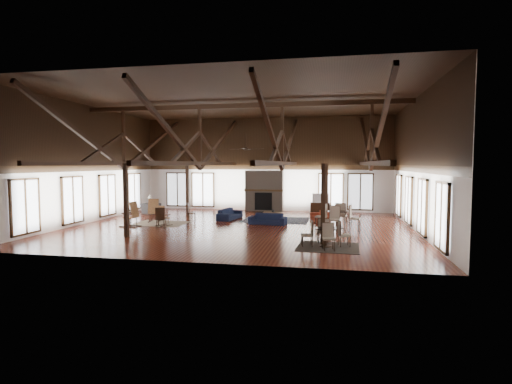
% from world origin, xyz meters
% --- Properties ---
extents(floor, '(16.00, 16.00, 0.00)m').
position_xyz_m(floor, '(0.00, 0.00, 0.00)').
color(floor, maroon).
rests_on(floor, ground).
extents(ceiling, '(16.00, 14.00, 0.02)m').
position_xyz_m(ceiling, '(0.00, 0.00, 6.00)').
color(ceiling, black).
rests_on(ceiling, wall_back).
extents(wall_back, '(16.00, 0.02, 6.00)m').
position_xyz_m(wall_back, '(0.00, 7.00, 3.00)').
color(wall_back, white).
rests_on(wall_back, floor).
extents(wall_front, '(16.00, 0.02, 6.00)m').
position_xyz_m(wall_front, '(0.00, -7.00, 3.00)').
color(wall_front, white).
rests_on(wall_front, floor).
extents(wall_left, '(0.02, 14.00, 6.00)m').
position_xyz_m(wall_left, '(-8.00, 0.00, 3.00)').
color(wall_left, white).
rests_on(wall_left, floor).
extents(wall_right, '(0.02, 14.00, 6.00)m').
position_xyz_m(wall_right, '(8.00, 0.00, 3.00)').
color(wall_right, white).
rests_on(wall_right, floor).
extents(roof_truss, '(15.60, 14.07, 3.14)m').
position_xyz_m(roof_truss, '(0.00, 0.00, 4.03)').
color(roof_truss, black).
rests_on(roof_truss, wall_back).
extents(post_grid, '(8.16, 7.16, 3.05)m').
position_xyz_m(post_grid, '(0.00, 0.00, 1.52)').
color(post_grid, black).
rests_on(post_grid, floor).
extents(fireplace, '(2.50, 0.69, 2.60)m').
position_xyz_m(fireplace, '(0.00, 6.67, 1.29)').
color(fireplace, '#726557').
rests_on(fireplace, floor).
extents(ceiling_fan, '(1.60, 1.60, 0.75)m').
position_xyz_m(ceiling_fan, '(0.50, -1.00, 3.73)').
color(ceiling_fan, black).
rests_on(ceiling_fan, roof_truss).
extents(sofa_navy_front, '(1.92, 0.93, 0.54)m').
position_xyz_m(sofa_navy_front, '(1.16, 1.07, 0.27)').
color(sofa_navy_front, black).
rests_on(sofa_navy_front, floor).
extents(sofa_navy_left, '(2.04, 1.05, 0.57)m').
position_xyz_m(sofa_navy_left, '(-1.20, 2.53, 0.28)').
color(sofa_navy_left, '#131A35').
rests_on(sofa_navy_left, floor).
extents(sofa_orange, '(1.99, 1.17, 0.55)m').
position_xyz_m(sofa_orange, '(3.70, 2.56, 0.27)').
color(sofa_orange, '#98341D').
rests_on(sofa_orange, floor).
extents(coffee_table, '(1.08, 0.55, 0.41)m').
position_xyz_m(coffee_table, '(1.19, 2.68, 0.36)').
color(coffee_table, brown).
rests_on(coffee_table, floor).
extents(vase, '(0.18, 0.18, 0.17)m').
position_xyz_m(vase, '(1.16, 2.76, 0.50)').
color(vase, '#B2B2B2').
rests_on(vase, coffee_table).
extents(armchair, '(1.26, 1.21, 0.63)m').
position_xyz_m(armchair, '(-6.55, 3.96, 0.32)').
color(armchair, '#313134').
rests_on(armchair, floor).
extents(side_table_lamp, '(0.44, 0.44, 1.13)m').
position_xyz_m(side_table_lamp, '(-6.92, 4.65, 0.43)').
color(side_table_lamp, black).
rests_on(side_table_lamp, floor).
extents(rocking_chair_a, '(0.67, 1.02, 1.21)m').
position_xyz_m(rocking_chair_a, '(-4.82, 0.79, 0.57)').
color(rocking_chair_a, '#A06C3D').
rests_on(rocking_chair_a, floor).
extents(rocking_chair_b, '(0.70, 0.88, 1.01)m').
position_xyz_m(rocking_chair_b, '(-3.79, -0.47, 0.47)').
color(rocking_chair_b, '#A06C3D').
rests_on(rocking_chair_b, floor).
extents(rocking_chair_c, '(1.01, 0.63, 1.22)m').
position_xyz_m(rocking_chair_c, '(-5.10, -0.98, 0.57)').
color(rocking_chair_c, '#A06C3D').
rests_on(rocking_chair_c, floor).
extents(side_chair_a, '(0.51, 0.51, 0.98)m').
position_xyz_m(side_chair_a, '(-3.05, 1.34, 0.57)').
color(side_chair_a, black).
rests_on(side_chair_a, floor).
extents(side_chair_b, '(0.52, 0.52, 1.03)m').
position_xyz_m(side_chair_b, '(-3.43, -1.45, 0.60)').
color(side_chair_b, black).
rests_on(side_chair_b, floor).
extents(cafe_table_near, '(1.86, 1.86, 0.95)m').
position_xyz_m(cafe_table_near, '(4.12, -3.83, 0.47)').
color(cafe_table_near, black).
rests_on(cafe_table_near, floor).
extents(cafe_table_far, '(2.17, 2.17, 1.11)m').
position_xyz_m(cafe_table_far, '(4.58, 0.58, 0.55)').
color(cafe_table_far, black).
rests_on(cafe_table_far, floor).
extents(cup_near, '(0.14, 0.14, 0.09)m').
position_xyz_m(cup_near, '(4.18, -3.84, 0.73)').
color(cup_near, '#B2B2B2').
rests_on(cup_near, cafe_table_near).
extents(cup_far, '(0.18, 0.18, 0.11)m').
position_xyz_m(cup_far, '(4.48, 0.53, 0.85)').
color(cup_far, '#B2B2B2').
rests_on(cup_far, cafe_table_far).
extents(tv_console, '(1.19, 0.45, 0.60)m').
position_xyz_m(tv_console, '(3.55, 6.75, 0.30)').
color(tv_console, black).
rests_on(tv_console, floor).
extents(television, '(1.02, 0.23, 0.58)m').
position_xyz_m(television, '(3.57, 6.75, 0.89)').
color(television, '#B2B2B2').
rests_on(television, tv_console).
extents(rug_tan, '(2.61, 2.08, 0.01)m').
position_xyz_m(rug_tan, '(-4.25, 0.29, 0.01)').
color(rug_tan, tan).
rests_on(rug_tan, floor).
extents(rug_navy, '(3.52, 2.68, 0.01)m').
position_xyz_m(rug_navy, '(1.34, 2.68, 0.01)').
color(rug_navy, '#182343').
rests_on(rug_navy, floor).
extents(rug_dark, '(2.29, 2.10, 0.01)m').
position_xyz_m(rug_dark, '(4.21, -3.91, 0.01)').
color(rug_dark, black).
rests_on(rug_dark, floor).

